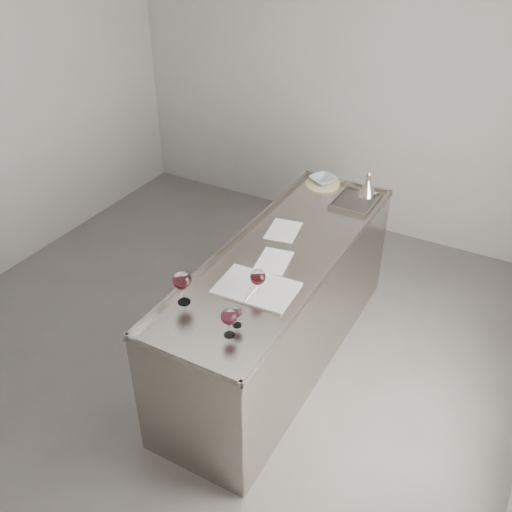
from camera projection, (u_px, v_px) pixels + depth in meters
The scene contains 12 objects.
room_shell at pixel (193, 194), 3.61m from camera, with size 4.54×5.04×2.84m.
counter at pixel (281, 306), 4.14m from camera, with size 0.77×2.42×0.97m.
wine_glass_left at pixel (182, 281), 3.34m from camera, with size 0.11×0.11×0.22m.
wine_glass_middle at pixel (229, 317), 3.11m from camera, with size 0.09×0.09×0.18m.
wine_glass_right at pixel (258, 278), 3.41m from camera, with size 0.10×0.10×0.19m.
wine_glass_small at pixel (237, 312), 3.20m from camera, with size 0.07×0.07×0.13m.
notebook at pixel (256, 288), 3.53m from camera, with size 0.50×0.36×0.02m.
loose_paper_top at pixel (283, 230), 4.12m from camera, with size 0.21×0.31×0.00m, color silver.
loose_paper_under at pixel (274, 261), 3.79m from camera, with size 0.20×0.29×0.00m, color silver.
trivet at pixel (323, 184), 4.73m from camera, with size 0.28×0.28×0.02m, color #C8B482.
ceramic_bowl at pixel (323, 180), 4.71m from camera, with size 0.21×0.21×0.05m, color #96AAAF.
wine_funnel at pixel (368, 188), 4.54m from camera, with size 0.15×0.15×0.22m.
Camera 1 is at (1.91, -2.62, 3.07)m, focal length 40.00 mm.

